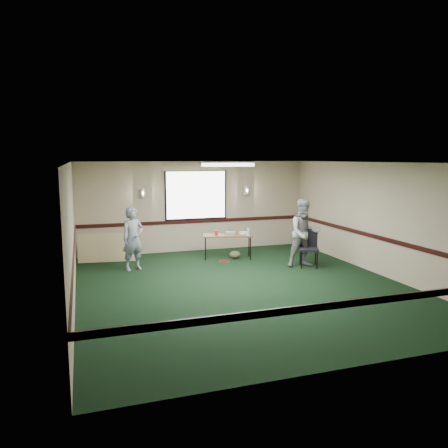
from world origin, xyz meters
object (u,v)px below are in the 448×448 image
object	(u,v)px
conference_chair	(309,245)
person_left	(133,239)
folding_table	(228,236)
person_right	(304,233)
projector	(231,233)

from	to	relation	value
conference_chair	person_left	xyz separation A→B (m)	(-4.38, 1.05, 0.23)
folding_table	person_left	size ratio (longest dim) A/B	0.91
folding_table	person_right	size ratio (longest dim) A/B	0.82
projector	person_right	bearing A→B (deg)	-14.82
folding_table	person_right	world-z (taller)	person_right
person_right	projector	bearing A→B (deg)	142.31
folding_table	conference_chair	distance (m)	2.27
person_right	conference_chair	bearing A→B (deg)	7.14
conference_chair	person_right	xyz separation A→B (m)	(-0.14, -0.00, 0.32)
folding_table	person_left	world-z (taller)	person_left
person_left	person_right	size ratio (longest dim) A/B	0.90
conference_chair	person_right	bearing A→B (deg)	-153.95
person_left	person_right	distance (m)	4.37
folding_table	projector	size ratio (longest dim) A/B	5.38
person_left	projector	bearing A→B (deg)	-12.19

